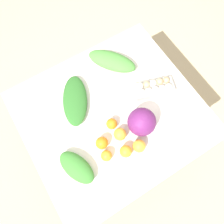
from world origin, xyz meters
TOP-DOWN VIEW (x-y plane):
  - ground_plane at (0.00, 0.00)m, footprint 8.00×8.00m
  - dining_table at (0.00, 0.00)m, footprint 1.11×1.01m
  - cabbage_purple at (0.10, -0.17)m, footprint 0.17×0.17m
  - egg_carton at (0.31, -0.01)m, footprint 0.28×0.18m
  - greens_bunch_dandelion at (0.19, 0.31)m, footprint 0.31×0.35m
  - greens_bunch_chard at (-0.16, 0.19)m, footprint 0.29×0.38m
  - greens_bunch_scallion at (-0.35, -0.19)m, footprint 0.19×0.27m
  - orange_0 at (-0.04, -0.15)m, footprint 0.08×0.08m
  - orange_1 at (-0.06, -0.26)m, footprint 0.07×0.07m
  - orange_2 at (-0.17, -0.22)m, footprint 0.07×0.07m
  - orange_3 at (-0.04, -0.07)m, footprint 0.07×0.07m
  - orange_4 at (0.02, -0.27)m, footprint 0.08×0.08m
  - orange_5 at (-0.16, -0.14)m, footprint 0.08×0.08m

SIDE VIEW (x-z plane):
  - ground_plane at x=0.00m, z-range 0.00..0.00m
  - dining_table at x=0.00m, z-range 0.27..1.00m
  - greens_bunch_chard at x=-0.16m, z-range 0.73..0.79m
  - orange_2 at x=-0.17m, z-range 0.73..0.80m
  - orange_3 at x=-0.04m, z-range 0.73..0.80m
  - orange_1 at x=-0.06m, z-range 0.73..0.80m
  - orange_5 at x=-0.16m, z-range 0.73..0.81m
  - greens_bunch_scallion at x=-0.35m, z-range 0.73..0.81m
  - orange_0 at x=-0.04m, z-range 0.73..0.81m
  - orange_4 at x=0.02m, z-range 0.73..0.81m
  - greens_bunch_dandelion at x=0.19m, z-range 0.73..0.82m
  - egg_carton at x=0.31m, z-range 0.73..0.82m
  - cabbage_purple at x=0.10m, z-range 0.73..0.90m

